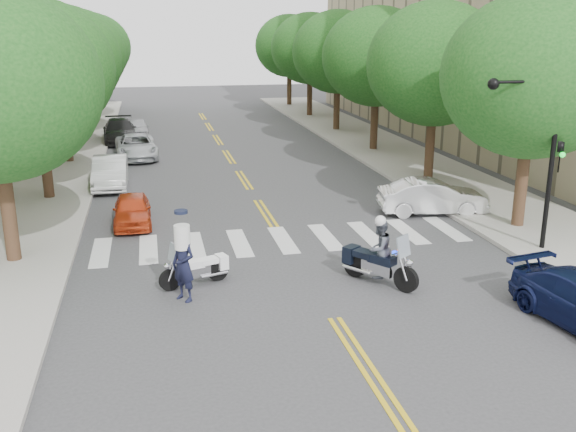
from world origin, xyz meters
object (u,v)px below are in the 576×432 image
object	(u,v)px
officer_standing	(184,265)
convertible	(432,197)
motorcycle_police	(377,253)
motorcycle_parked	(200,269)

from	to	relation	value
officer_standing	convertible	size ratio (longest dim) A/B	0.49
motorcycle_police	officer_standing	bearing A→B (deg)	-34.70
motorcycle_parked	convertible	world-z (taller)	convertible
officer_standing	convertible	xyz separation A→B (m)	(10.18, 6.50, -0.33)
officer_standing	convertible	bearing A→B (deg)	82.53
motorcycle_parked	officer_standing	distance (m)	1.30
motorcycle_police	motorcycle_parked	world-z (taller)	motorcycle_police
motorcycle_police	motorcycle_parked	bearing A→B (deg)	-46.56
motorcycle_police	officer_standing	size ratio (longest dim) A/B	1.07
motorcycle_parked	convertible	distance (m)	11.10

